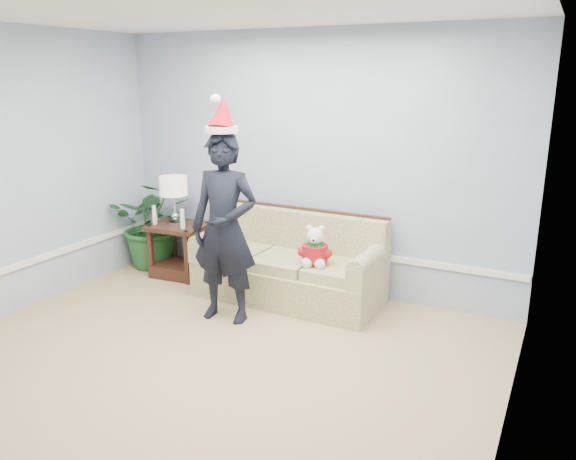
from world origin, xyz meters
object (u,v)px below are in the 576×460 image
at_px(table_lamp, 173,188).
at_px(houseplant, 155,223).
at_px(sofa, 290,268).
at_px(man, 225,229).
at_px(side_table, 180,255).
at_px(teddy_bear, 315,251).

relative_size(table_lamp, houseplant, 0.51).
bearing_deg(table_lamp, sofa, 0.41).
xyz_separation_m(table_lamp, man, (1.16, -0.74, -0.15)).
bearing_deg(side_table, teddy_bear, -6.64).
distance_m(side_table, teddy_bear, 1.84).
xyz_separation_m(sofa, table_lamp, (-1.46, -0.01, 0.71)).
height_order(side_table, teddy_bear, teddy_bear).
relative_size(side_table, table_lamp, 1.23).
xyz_separation_m(houseplant, teddy_bear, (2.26, -0.35, 0.08)).
xyz_separation_m(sofa, teddy_bear, (0.36, -0.20, 0.30)).
height_order(table_lamp, houseplant, table_lamp).
relative_size(man, teddy_bear, 4.38).
height_order(sofa, table_lamp, table_lamp).
height_order(side_table, table_lamp, table_lamp).
xyz_separation_m(side_table, teddy_bear, (1.79, -0.21, 0.37)).
xyz_separation_m(side_table, houseplant, (-0.47, 0.14, 0.30)).
relative_size(houseplant, teddy_bear, 2.65).
bearing_deg(sofa, table_lamp, -178.71).
relative_size(sofa, side_table, 2.84).
distance_m(houseplant, man, 1.87).
distance_m(sofa, man, 0.98).
distance_m(sofa, houseplant, 1.92).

